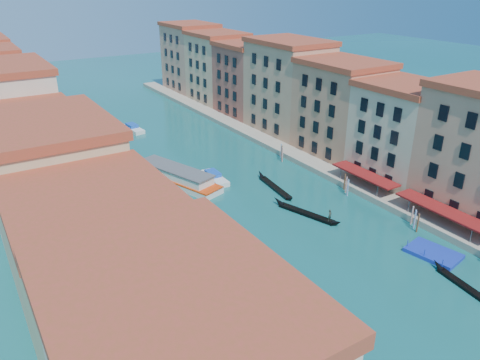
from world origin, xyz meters
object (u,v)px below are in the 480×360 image
object	(u,v)px
blue_dock	(433,253)
gondola_fore	(306,213)
vaporetto_far	(175,176)
gondola_right	(468,287)

from	to	relation	value
blue_dock	gondola_fore	bearing A→B (deg)	100.92
vaporetto_far	blue_dock	xyz separation A→B (m)	(18.85, -39.09, -1.00)
vaporetto_far	blue_dock	bearing A→B (deg)	-82.91
gondola_fore	blue_dock	xyz separation A→B (m)	(7.06, -17.41, -0.15)
gondola_right	blue_dock	xyz separation A→B (m)	(2.94, 7.00, -0.14)
blue_dock	vaporetto_far	bearing A→B (deg)	104.59
gondola_fore	blue_dock	bearing A→B (deg)	-85.65
vaporetto_far	gondola_fore	size ratio (longest dim) A/B	1.58
vaporetto_far	gondola_fore	bearing A→B (deg)	-80.12
gondola_fore	gondola_right	xyz separation A→B (m)	(4.12, -24.41, -0.01)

